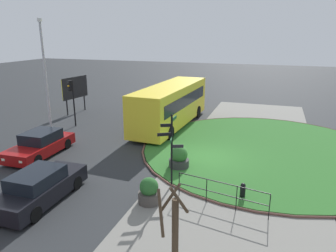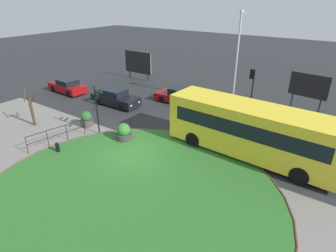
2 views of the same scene
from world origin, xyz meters
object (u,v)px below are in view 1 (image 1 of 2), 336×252
Objects in this scene: planter_near_signpost at (149,192)px; car_trailing at (40,187)px; street_tree_bare at (174,227)px; lamppost_tall at (45,74)px; bus_yellow at (171,104)px; planter_kerbside at (179,158)px; signpost_directional at (171,145)px; bollard_foreground at (243,191)px; car_far_lane at (40,144)px; billboard_right at (75,88)px; traffic_light_near at (71,93)px.

car_trailing is at bearing 107.23° from planter_near_signpost.
car_trailing is 1.57× the size of street_tree_bare.
lamppost_tall is 2.72× the size of street_tree_bare.
bus_yellow is 8.24m from planter_kerbside.
signpost_directional is 2.63m from planter_kerbside.
planter_near_signpost is (-1.80, 0.40, -1.57)m from signpost_directional.
bus_yellow is (9.86, 6.55, 1.34)m from bollard_foreground.
car_far_lane is at bearing 82.91° from bollard_foreground.
traffic_light_near is at bearing -139.85° from billboard_right.
bollard_foreground is 8.74m from car_trailing.
bus_yellow is 9.64m from billboard_right.
car_trailing is 11.84m from traffic_light_near.
bus_yellow is 3.55× the size of street_tree_bare.
traffic_light_near reaches higher than billboard_right.
signpost_directional reaches higher than planter_near_signpost.
lamppost_tall is at bearing 73.21° from planter_kerbside.
bus_yellow is at bearing -8.13° from car_trailing.
billboard_right is at bearing 55.08° from bollard_foreground.
car_trailing is at bearing 37.79° from car_far_lane.
planter_near_signpost is (-7.18, -10.64, -3.74)m from lamppost_tall.
billboard_right reaches higher than car_far_lane.
street_tree_bare reaches higher than planter_near_signpost.
lamppost_tall reaches higher than car_far_lane.
car_trailing is (-12.91, 1.63, -1.03)m from bus_yellow.
planter_kerbside is (-3.26, -10.79, -3.70)m from lamppost_tall.
billboard_right reaches higher than bollard_foreground.
car_trailing is at bearing 123.20° from signpost_directional.
car_far_lane is at bearing 95.22° from planter_kerbside.
planter_kerbside is at bearing -106.79° from lamppost_tall.
traffic_light_near reaches higher than bus_yellow.
street_tree_bare reaches higher than car_far_lane.
bollard_foreground is at bearing -122.06° from planter_kerbside.
car_trailing is 3.94× the size of planter_near_signpost.
car_trailing reaches higher than planter_near_signpost.
street_tree_bare reaches higher than car_trailing.
bollard_foreground is 0.25× the size of street_tree_bare.
bollard_foreground is 19.70m from billboard_right.
planter_kerbside is (0.76, -8.36, -0.09)m from car_far_lane.
car_far_lane is 0.58× the size of lamppost_tall.
street_tree_bare is (-3.36, -2.17, 0.88)m from planter_near_signpost.
bollard_foreground is at bearing -143.31° from bus_yellow.
street_tree_bare is (-5.03, 1.57, 1.03)m from bollard_foreground.
car_far_lane is 10.70m from billboard_right.
planter_near_signpost is at bearing -127.86° from billboard_right.
traffic_light_near is 13.51m from planter_near_signpost.
signpost_directional is 12.48m from lamppost_tall.
signpost_directional is 0.45× the size of lamppost_tall.
bus_yellow is 2.26× the size of car_trailing.
billboard_right is 2.59× the size of planter_kerbside.
planter_kerbside is (2.25, 3.59, 0.19)m from bollard_foreground.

